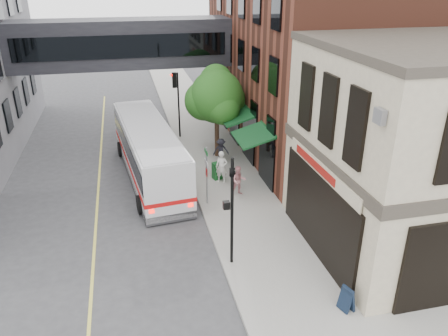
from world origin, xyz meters
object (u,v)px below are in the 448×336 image
bus (149,150)px  pedestrian_b (239,181)px  pedestrian_a (222,167)px  pedestrian_c (221,151)px  newspaper_box (217,171)px  sandwich_board (347,299)px

bus → pedestrian_b: bearing=-39.8°
pedestrian_a → pedestrian_b: (0.51, -1.69, -0.09)m
pedestrian_b → pedestrian_c: pedestrian_b is taller
pedestrian_a → newspaper_box: size_ratio=1.84×
pedestrian_b → pedestrian_c: size_ratio=1.05×
pedestrian_c → newspaper_box: 2.34m
bus → newspaper_box: (3.60, -1.44, -1.03)m
pedestrian_b → bus: bearing=141.3°
bus → pedestrian_b: (4.27, -3.56, -0.72)m
pedestrian_a → sandwich_board: 10.90m
sandwich_board → pedestrian_b: bearing=80.9°
newspaper_box → sandwich_board: 11.35m
bus → pedestrian_a: (3.76, -1.87, -0.63)m
pedestrian_b → newspaper_box: bearing=108.7°
newspaper_box → sandwich_board: (2.07, -11.16, -0.04)m
pedestrian_a → pedestrian_b: bearing=-48.7°
pedestrian_b → sandwich_board: pedestrian_b is taller
pedestrian_b → newspaper_box: (-0.67, 2.12, -0.31)m
pedestrian_c → sandwich_board: 13.44m
pedestrian_c → newspaper_box: (-0.72, -2.21, -0.28)m
pedestrian_a → pedestrian_c: 2.70m
bus → newspaper_box: 4.01m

